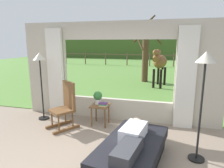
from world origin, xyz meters
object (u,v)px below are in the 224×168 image
at_px(book_stack, 103,104).
at_px(rocking_chair, 65,106).
at_px(side_table, 100,109).
at_px(reclining_person, 132,137).
at_px(floor_lamp_left, 40,66).
at_px(recliner_sofa, 132,153).
at_px(floor_lamp_right, 204,74).
at_px(potted_plant, 98,97).
at_px(horse, 160,62).
at_px(pasture_tree, 145,52).

bearing_deg(book_stack, rocking_chair, -162.17).
distance_m(rocking_chair, side_table, 0.84).
bearing_deg(reclining_person, floor_lamp_left, 160.39).
bearing_deg(recliner_sofa, floor_lamp_right, 32.13).
relative_size(potted_plant, floor_lamp_left, 0.18).
relative_size(reclining_person, floor_lamp_left, 0.81).
height_order(recliner_sofa, potted_plant, potted_plant).
bearing_deg(horse, side_table, 86.63).
distance_m(floor_lamp_right, horse, 5.81).
bearing_deg(book_stack, reclining_person, -56.96).
relative_size(recliner_sofa, side_table, 3.52).
relative_size(reclining_person, rocking_chair, 1.28).
bearing_deg(recliner_sofa, side_table, 135.19).
relative_size(horse, pasture_tree, 0.53).
height_order(side_table, horse, horse).
height_order(floor_lamp_left, floor_lamp_right, floor_lamp_right).
xyz_separation_m(side_table, floor_lamp_right, (2.10, -0.99, 1.10)).
xyz_separation_m(side_table, book_stack, (0.09, -0.06, 0.14)).
relative_size(book_stack, pasture_tree, 0.06).
bearing_deg(potted_plant, rocking_chair, -150.23).
relative_size(floor_lamp_right, horse, 1.04).
xyz_separation_m(horse, pasture_tree, (-0.76, 1.10, 0.37)).
bearing_deg(book_stack, side_table, 148.28).
xyz_separation_m(recliner_sofa, potted_plant, (-1.10, 1.50, 0.48)).
height_order(book_stack, horse, horse).
bearing_deg(pasture_tree, rocking_chair, -101.85).
bearing_deg(pasture_tree, book_stack, -94.26).
xyz_separation_m(potted_plant, book_stack, (0.17, -0.12, -0.14)).
bearing_deg(reclining_person, horse, 97.33).
xyz_separation_m(side_table, horse, (1.29, 4.75, 0.73)).
xyz_separation_m(rocking_chair, horse, (2.06, 5.08, 0.61)).
distance_m(side_table, potted_plant, 0.29).
xyz_separation_m(floor_lamp_left, horse, (2.90, 4.75, -0.27)).
relative_size(recliner_sofa, reclining_person, 1.27).
bearing_deg(horse, potted_plant, 85.54).
bearing_deg(book_stack, pasture_tree, 85.74).
bearing_deg(potted_plant, recliner_sofa, -53.66).
bearing_deg(reclining_person, book_stack, 132.82).
height_order(potted_plant, pasture_tree, pasture_tree).
bearing_deg(floor_lamp_right, floor_lamp_left, 165.06).
xyz_separation_m(recliner_sofa, side_table, (-1.02, 1.44, 0.21)).
relative_size(recliner_sofa, potted_plant, 5.71).
height_order(rocking_chair, book_stack, rocking_chair).
height_order(potted_plant, floor_lamp_right, floor_lamp_right).
xyz_separation_m(floor_lamp_right, pasture_tree, (-1.57, 6.85, 0.00)).
bearing_deg(rocking_chair, horse, 102.15).
relative_size(side_table, book_stack, 2.61).
height_order(recliner_sofa, rocking_chair, rocking_chair).
bearing_deg(floor_lamp_left, pasture_tree, 69.91).
bearing_deg(potted_plant, floor_lamp_left, -177.61).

